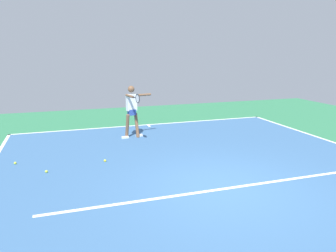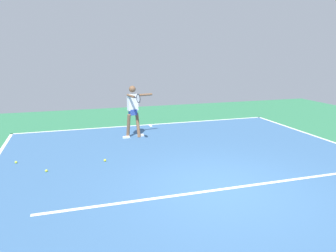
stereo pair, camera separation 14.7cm
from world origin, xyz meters
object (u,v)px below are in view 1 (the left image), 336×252
tennis_player (132,108)px  tennis_ball_by_baseline (15,163)px  tennis_ball_by_sideline (46,171)px  tennis_ball_centre_court (105,161)px

tennis_player → tennis_ball_by_baseline: 4.05m
tennis_player → tennis_ball_by_sideline: (2.73, 2.61, -1.01)m
tennis_player → tennis_ball_by_sideline: bearing=32.9°
tennis_ball_by_baseline → tennis_ball_centre_court: bearing=166.5°
tennis_player → tennis_ball_by_sideline: tennis_player is taller
tennis_ball_by_sideline → tennis_player: bearing=-136.3°
tennis_ball_by_baseline → tennis_ball_by_sideline: bearing=131.5°
tennis_ball_by_sideline → tennis_ball_by_baseline: size_ratio=1.00×
tennis_player → tennis_ball_centre_court: 2.76m
tennis_player → tennis_ball_centre_court: (1.25, 2.25, -1.01)m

